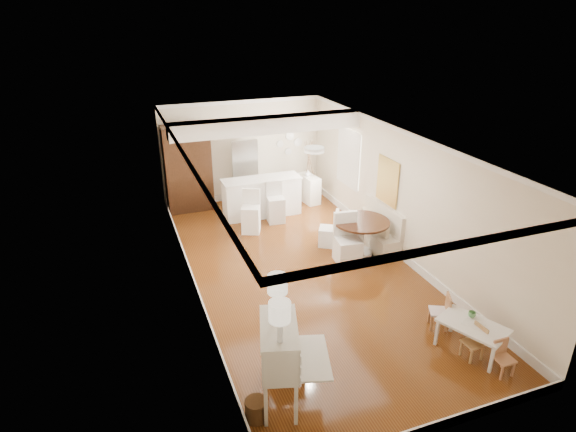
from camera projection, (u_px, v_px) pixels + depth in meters
room at (299, 176)px, 9.61m from camera, size 9.00×9.04×2.82m
secretary_bureau at (279, 364)px, 6.54m from camera, size 1.23×1.24×1.26m
gustavian_armchair at (286, 344)px, 7.17m from camera, size 0.58×0.58×0.93m
wicker_basket at (256, 410)px, 6.42m from camera, size 0.36×0.36×0.30m
kids_table at (471, 338)px, 7.65m from camera, size 0.97×1.17×0.51m
kids_chair_a at (473, 342)px, 7.49m from camera, size 0.30×0.30×0.58m
kids_chair_b at (439, 311)px, 8.20m from camera, size 0.42×0.42×0.65m
kids_chair_c at (504, 358)px, 7.16m from camera, size 0.27×0.27×0.56m
banquette at (375, 226)px, 10.97m from camera, size 0.52×1.60×0.98m
dining_table at (360, 238)px, 10.59m from camera, size 1.49×1.49×0.83m
slip_chair_near at (348, 239)px, 10.24m from camera, size 0.58×0.60×1.09m
slip_chair_far at (329, 228)px, 11.03m from camera, size 0.57×0.56×0.86m
breakfast_counter at (262, 197)px, 12.60m from camera, size 2.05×0.65×1.03m
bar_stool_left at (251, 212)px, 11.64m from camera, size 0.56×0.56×1.06m
bar_stool_right at (276, 203)px, 12.21m from camera, size 0.46×0.46×1.05m
pantry_cabinet at (188, 169)px, 12.73m from camera, size 1.20×0.60×2.30m
fridge at (257, 170)px, 13.41m from camera, size 0.75×0.65×1.80m
sideboard at (309, 189)px, 13.56m from camera, size 0.46×0.84×0.76m
pencil_cup at (472, 314)px, 7.72m from camera, size 0.15×0.15×0.10m
branch_vase at (308, 173)px, 13.35m from camera, size 0.20×0.20×0.18m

